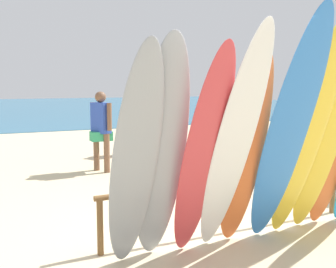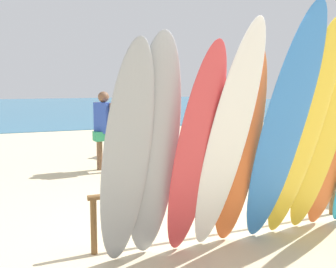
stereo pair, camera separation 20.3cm
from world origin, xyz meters
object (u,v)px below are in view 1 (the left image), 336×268
object	(u,v)px
surfboard_white_3	(234,144)
beach_chair_red	(316,163)
surfboard_grey_1	(161,153)
beach_chair_blue	(295,148)
surfboard_rack	(233,189)
beach_chair_striped	(261,156)
beachgoer_strolling	(133,123)
beachgoer_photographing	(101,126)
surfboard_orange_4	(245,150)
surfboard_yellow_7	(322,152)
surfboard_yellow_6	(306,137)
surfboard_blue_5	(288,133)
surfboard_grey_0	(135,160)
surfboard_red_2	(203,156)

from	to	relation	value
surfboard_white_3	beach_chair_red	xyz separation A→B (m)	(3.19, 2.00, -0.81)
surfboard_grey_1	beach_chair_blue	distance (m)	5.88
surfboard_rack	beach_chair_striped	distance (m)	3.30
beachgoer_strolling	beach_chair_blue	xyz separation A→B (m)	(2.70, -3.15, -0.42)
surfboard_white_3	beach_chair_red	size ratio (longest dim) A/B	3.17
beachgoer_photographing	beach_chair_red	xyz separation A→B (m)	(3.18, -2.94, -0.56)
surfboard_orange_4	surfboard_yellow_7	size ratio (longest dim) A/B	1.08
surfboard_yellow_6	surfboard_yellow_7	xyz separation A→B (m)	(0.43, 0.17, -0.23)
surfboard_blue_5	beachgoer_strolling	distance (m)	6.76
surfboard_rack	beachgoer_strolling	size ratio (longest dim) A/B	2.42
surfboard_grey_0	beach_chair_striped	xyz separation A→B (m)	(3.83, 2.96, -0.72)
surfboard_grey_0	beach_chair_blue	world-z (taller)	surfboard_grey_0
surfboard_red_2	beach_chair_striped	xyz separation A→B (m)	(3.12, 3.02, -0.71)
surfboard_rack	surfboard_yellow_6	size ratio (longest dim) A/B	1.33
surfboard_grey_0	surfboard_grey_1	bearing A→B (deg)	6.73
surfboard_grey_1	beachgoer_strolling	distance (m)	6.80
beach_chair_red	beachgoer_photographing	bearing A→B (deg)	150.81
surfboard_white_3	surfboard_blue_5	bearing A→B (deg)	-7.76
surfboard_grey_0	surfboard_yellow_7	distance (m)	2.43
surfboard_grey_1	surfboard_yellow_6	distance (m)	1.72
beachgoer_photographing	beach_chair_red	distance (m)	4.37
surfboard_red_2	surfboard_white_3	distance (m)	0.36
beach_chair_red	beach_chair_blue	bearing A→B (deg)	73.36
surfboard_orange_4	surfboard_yellow_7	world-z (taller)	surfboard_orange_4
surfboard_white_3	beach_chair_red	world-z (taller)	surfboard_white_3
beachgoer_strolling	beach_chair_blue	size ratio (longest dim) A/B	1.78
surfboard_orange_4	beachgoer_strolling	world-z (taller)	surfboard_orange_4
surfboard_orange_4	surfboard_red_2	bearing A→B (deg)	-165.86
surfboard_grey_0	surfboard_blue_5	bearing A→B (deg)	-11.22
surfboard_blue_5	beachgoer_strolling	xyz separation A→B (m)	(0.69, 6.71, -0.48)
beachgoer_photographing	beach_chair_blue	world-z (taller)	beachgoer_photographing
surfboard_yellow_6	beach_chair_striped	bearing A→B (deg)	64.54
beach_chair_red	surfboard_grey_0	bearing A→B (deg)	-142.46
surfboard_red_2	beach_chair_blue	world-z (taller)	surfboard_red_2
surfboard_orange_4	beach_chair_blue	bearing A→B (deg)	46.52
surfboard_grey_1	surfboard_blue_5	distance (m)	1.44
surfboard_red_2	beachgoer_strolling	bearing A→B (deg)	72.18
beach_chair_blue	surfboard_blue_5	bearing A→B (deg)	-120.55
surfboard_blue_5	beachgoer_photographing	bearing A→B (deg)	101.39
surfboard_orange_4	surfboard_blue_5	world-z (taller)	surfboard_blue_5
surfboard_grey_0	surfboard_grey_1	world-z (taller)	surfboard_grey_1
surfboard_white_3	beachgoer_strolling	size ratio (longest dim) A/B	1.79
surfboard_grey_1	beachgoer_strolling	xyz separation A→B (m)	(2.10, 6.46, -0.33)
beachgoer_photographing	surfboard_rack	bearing A→B (deg)	-16.76
surfboard_blue_5	beach_chair_red	xyz separation A→B (m)	(2.53, 2.07, -0.90)
surfboard_orange_4	beach_chair_blue	world-z (taller)	surfboard_orange_4
surfboard_yellow_6	beach_chair_striped	size ratio (longest dim) A/B	3.32
surfboard_grey_0	beach_chair_red	size ratio (longest dim) A/B	2.84
beachgoer_strolling	surfboard_rack	bearing A→B (deg)	4.90
surfboard_grey_0	surfboard_white_3	world-z (taller)	surfboard_white_3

